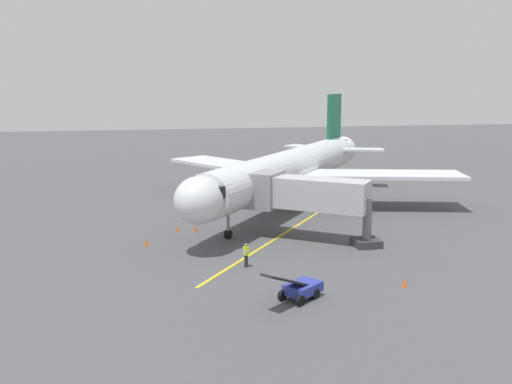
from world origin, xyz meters
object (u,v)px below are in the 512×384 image
safety_cone_nose_left (146,242)px  safety_cone_wing_starboard (177,228)px  ground_crew_marshaller (246,255)px  belt_loader_near_nose (300,288)px  jet_bridge (300,194)px  safety_cone_wing_port (404,283)px  safety_cone_nose_right (195,229)px  airplane (290,169)px

safety_cone_nose_left → safety_cone_wing_starboard: 4.90m
safety_cone_wing_starboard → ground_crew_marshaller: bearing=109.8°
safety_cone_nose_left → belt_loader_near_nose: bearing=122.4°
safety_cone_nose_left → safety_cone_wing_starboard: same height
jet_bridge → belt_loader_near_nose: 14.04m
belt_loader_near_nose → safety_cone_wing_starboard: size_ratio=7.94×
ground_crew_marshaller → safety_cone_wing_port: (-8.95, 6.03, -0.61)m
jet_bridge → safety_cone_wing_starboard: (9.77, -4.49, -3.49)m
jet_bridge → safety_cone_wing_port: (-3.14, 12.51, -3.49)m
safety_cone_wing_port → safety_cone_wing_starboard: same height
safety_cone_wing_starboard → safety_cone_nose_right: bearing=163.8°
ground_crew_marshaller → safety_cone_wing_starboard: bearing=-70.2°
jet_bridge → safety_cone_nose_left: jet_bridge is taller
airplane → jet_bridge: (2.51, 12.24, -0.24)m
airplane → safety_cone_wing_port: bearing=91.5°
safety_cone_wing_starboard → safety_cone_nose_left: bearing=55.7°
belt_loader_near_nose → safety_cone_nose_left: belt_loader_near_nose is taller
ground_crew_marshaller → belt_loader_near_nose: bearing=106.1°
safety_cone_nose_left → jet_bridge: bearing=178.0°
jet_bridge → safety_cone_wing_port: size_ratio=18.67×
ground_crew_marshaller → safety_cone_wing_starboard: 11.68m
safety_cone_wing_port → safety_cone_wing_starboard: bearing=-52.8°
airplane → belt_loader_near_nose: bearing=75.9°
airplane → safety_cone_wing_port: size_ratio=62.89×
jet_bridge → belt_loader_near_nose: bearing=73.6°
belt_loader_near_nose → safety_cone_nose_left: (8.64, -13.59, -0.44)m
safety_cone_wing_starboard → airplane: bearing=-147.7°
airplane → safety_cone_wing_starboard: size_ratio=62.89×
ground_crew_marshaller → safety_cone_nose_left: 9.67m
jet_bridge → safety_cone_nose_right: 9.81m
safety_cone_nose_right → belt_loader_near_nose: bearing=104.2°
airplane → safety_cone_wing_port: (-0.63, 24.75, -3.73)m
ground_crew_marshaller → airplane: bearing=-113.9°
jet_bridge → ground_crew_marshaller: bearing=48.1°
safety_cone_wing_port → airplane: bearing=-88.5°
belt_loader_near_nose → safety_cone_nose_right: bearing=-75.8°
belt_loader_near_nose → airplane: bearing=-104.1°
jet_bridge → safety_cone_wing_starboard: size_ratio=18.67×
ground_crew_marshaller → safety_cone_nose_right: 10.82m
belt_loader_near_nose → safety_cone_nose_right: belt_loader_near_nose is taller
safety_cone_nose_right → safety_cone_wing_starboard: (1.53, -0.45, 0.00)m
safety_cone_nose_left → safety_cone_wing_port: same height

